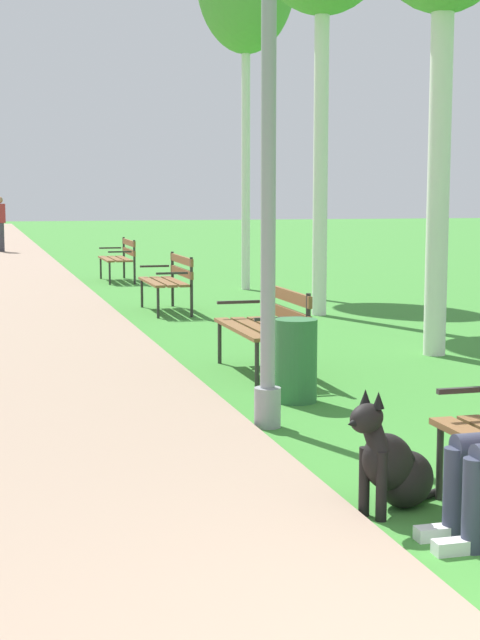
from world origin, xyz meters
name	(u,v)px	position (x,y,z in m)	size (l,w,h in m)	color
park_bench_mid	(267,322)	(0.44, 6.17, 0.51)	(0.55, 1.50, 0.85)	brown
park_bench_far	(169,277)	(0.49, 11.31, 0.51)	(0.55, 1.50, 0.85)	brown
park_bench_furthest	(120,256)	(0.50, 16.52, 0.51)	(0.55, 1.50, 0.85)	brown
dog_black	(394,465)	(-0.06, 2.05, 0.26)	(0.77, 0.49, 0.71)	black
lamp_post_near	(269,104)	(-0.17, 4.10, 2.37)	(0.24, 0.24, 4.60)	gray
litter_bin	(296,361)	(0.31, 4.90, 0.35)	(0.36, 0.36, 0.70)	#2D6638
pedestrian_distant	(0,224)	(-1.55, 26.75, 0.84)	(0.32, 0.22, 1.65)	#383842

